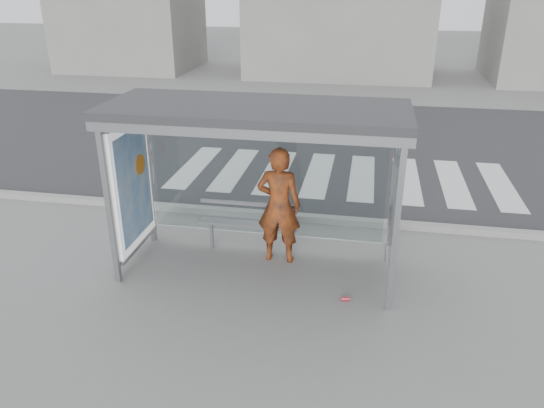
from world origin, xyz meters
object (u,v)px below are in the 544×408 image
(bench, at_px, (249,224))
(soda_can, at_px, (345,299))
(bus_shelter, at_px, (232,147))
(person, at_px, (279,206))

(bench, distance_m, soda_can, 2.10)
(bus_shelter, distance_m, bench, 1.56)
(soda_can, bearing_deg, person, 138.17)
(bus_shelter, bearing_deg, person, 28.67)
(person, relative_size, bench, 1.14)
(person, bearing_deg, bus_shelter, 29.31)
(bus_shelter, height_order, bench, bus_shelter)
(bus_shelter, xyz_separation_m, person, (0.64, 0.35, -1.03))
(bus_shelter, distance_m, person, 1.26)
(bus_shelter, bearing_deg, bench, 77.55)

